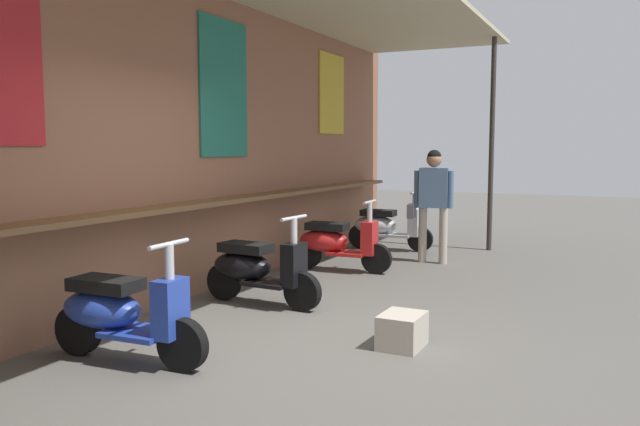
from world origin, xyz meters
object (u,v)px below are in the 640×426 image
Objects in this scene: scooter_red at (335,242)px; scooter_silver at (385,226)px; shopper_with_handbag at (432,195)px; scooter_blue at (119,312)px; merchandise_crate at (402,331)px; scooter_black at (255,268)px.

scooter_silver is (1.98, -0.00, 0.00)m from scooter_red.
scooter_red is at bearing -93.63° from scooter_silver.
shopper_with_handbag is at bearing -43.07° from scooter_silver.
scooter_blue reaches higher than merchandise_crate.
scooter_silver is at bearing 86.76° from scooter_red.
merchandise_crate is (-2.79, -1.87, -0.25)m from scooter_red.
shopper_with_handbag reaches higher than scooter_blue.
scooter_blue is 4.07m from scooter_red.
scooter_blue is 5.34m from shopper_with_handbag.
scooter_blue is 6.04m from scooter_silver.
shopper_with_handbag reaches higher than merchandise_crate.
scooter_black is 3.39× the size of merchandise_crate.
scooter_red is at bearing 87.23° from scooter_blue.
scooter_silver is at bearing 87.23° from scooter_blue.
shopper_with_handbag is 3.93× the size of merchandise_crate.
scooter_silver is 5.12m from merchandise_crate.
scooter_black is 2.06m from scooter_red.
merchandise_crate is at bearing -17.50° from scooter_black.
scooter_silver is (4.03, 0.00, 0.00)m from scooter_black.
shopper_with_handbag reaches higher than scooter_red.
scooter_red is 1.98m from scooter_silver.
scooter_black reaches higher than merchandise_crate.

